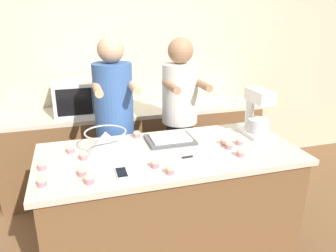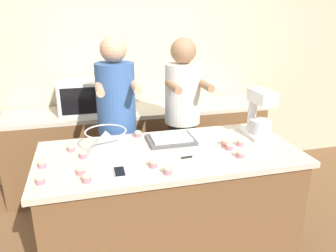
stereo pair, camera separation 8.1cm
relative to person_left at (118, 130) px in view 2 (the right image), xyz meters
name	(u,v)px [view 2 (the right image)]	position (x,y,z in m)	size (l,w,h in m)	color
back_wall	(133,62)	(0.30, 1.00, 0.44)	(10.00, 0.06, 2.70)	beige
island_counter	(169,208)	(0.30, -0.66, -0.43)	(1.87, 0.86, 0.95)	brown
back_counter	(140,146)	(0.30, 0.65, -0.46)	(2.80, 0.60, 0.90)	brown
person_left	(118,130)	(0.00, 0.00, 0.00)	(0.35, 0.51, 1.72)	#33384C
person_right	(182,125)	(0.60, 0.00, -0.01)	(0.34, 0.50, 1.69)	#232328
stand_mixer	(259,116)	(1.08, -0.52, 0.20)	(0.20, 0.30, 0.37)	white
mixing_bowl	(106,140)	(-0.13, -0.52, 0.12)	(0.30, 0.30, 0.15)	#BCBCC1
baking_tray	(171,139)	(0.36, -0.47, 0.06)	(0.36, 0.28, 0.04)	#4C4C51
microwave_oven	(83,97)	(-0.28, 0.65, 0.16)	(0.49, 0.37, 0.33)	silver
cell_phone	(120,172)	(-0.08, -0.90, 0.04)	(0.07, 0.14, 0.01)	silver
knife	(194,156)	(0.44, -0.78, 0.04)	(0.22, 0.03, 0.01)	#BCBCC1
cupcake_0	(71,148)	(-0.38, -0.47, 0.06)	(0.06, 0.06, 0.05)	#D17084
cupcake_1	(240,142)	(0.84, -0.68, 0.06)	(0.06, 0.06, 0.05)	#D17084
cupcake_2	(40,179)	(-0.55, -0.91, 0.06)	(0.06, 0.06, 0.05)	#D17084
cupcake_3	(138,134)	(0.13, -0.31, 0.06)	(0.06, 0.06, 0.05)	#D17084
cupcake_4	(168,170)	(0.21, -0.98, 0.06)	(0.06, 0.06, 0.05)	#D17084
cupcake_5	(229,146)	(0.73, -0.73, 0.06)	(0.06, 0.06, 0.05)	#D17084
cupcake_6	(42,164)	(-0.56, -0.69, 0.06)	(0.06, 0.06, 0.05)	#D17084
cupcake_7	(225,142)	(0.73, -0.65, 0.06)	(0.06, 0.06, 0.05)	#D17084
cupcake_8	(240,154)	(0.75, -0.87, 0.06)	(0.06, 0.06, 0.05)	#D17084
cupcake_9	(83,154)	(-0.30, -0.61, 0.06)	(0.06, 0.06, 0.05)	#D17084
cupcake_10	(87,178)	(-0.28, -0.96, 0.06)	(0.06, 0.06, 0.05)	#D17084
cupcake_11	(153,163)	(0.14, -0.87, 0.06)	(0.06, 0.06, 0.05)	#D17084
cupcake_12	(80,170)	(-0.32, -0.85, 0.06)	(0.06, 0.06, 0.05)	#D17084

